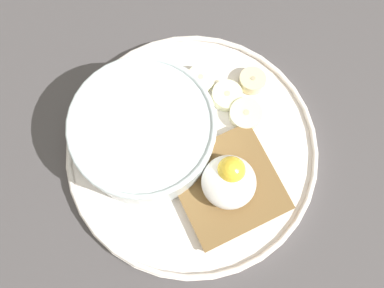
% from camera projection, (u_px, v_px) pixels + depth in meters
% --- Properties ---
extents(ground_plane, '(1.20, 1.20, 0.02)m').
position_uv_depth(ground_plane, '(192.00, 154.00, 0.49)').
color(ground_plane, '#4C4849').
rests_on(ground_plane, ground).
extents(plate, '(0.28, 0.28, 0.02)m').
position_uv_depth(plate, '(192.00, 149.00, 0.47)').
color(plate, white).
rests_on(plate, ground_plane).
extents(oatmeal_bowl, '(0.15, 0.15, 0.05)m').
position_uv_depth(oatmeal_bowl, '(144.00, 131.00, 0.45)').
color(oatmeal_bowl, white).
rests_on(oatmeal_bowl, plate).
extents(toast_slice, '(0.13, 0.13, 0.01)m').
position_uv_depth(toast_slice, '(227.00, 185.00, 0.45)').
color(toast_slice, brown).
rests_on(toast_slice, plate).
extents(poached_egg, '(0.06, 0.06, 0.04)m').
position_uv_depth(poached_egg, '(229.00, 180.00, 0.43)').
color(poached_egg, white).
rests_on(poached_egg, toast_slice).
extents(banana_slice_front, '(0.04, 0.04, 0.02)m').
position_uv_depth(banana_slice_front, '(252.00, 81.00, 0.48)').
color(banana_slice_front, beige).
rests_on(banana_slice_front, plate).
extents(banana_slice_left, '(0.05, 0.05, 0.01)m').
position_uv_depth(banana_slice_left, '(227.00, 96.00, 0.48)').
color(banana_slice_left, '#EEEDBB').
rests_on(banana_slice_left, plate).
extents(banana_slice_back, '(0.04, 0.04, 0.01)m').
position_uv_depth(banana_slice_back, '(246.00, 114.00, 0.47)').
color(banana_slice_back, beige).
rests_on(banana_slice_back, plate).
extents(banana_slice_right, '(0.04, 0.03, 0.02)m').
position_uv_depth(banana_slice_right, '(201.00, 79.00, 0.48)').
color(banana_slice_right, '#F3EFBF').
rests_on(banana_slice_right, plate).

